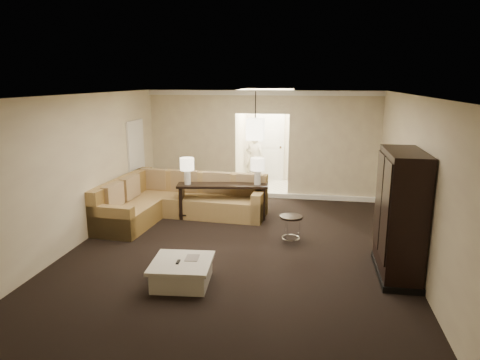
% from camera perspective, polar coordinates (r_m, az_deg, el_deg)
% --- Properties ---
extents(ground, '(8.00, 8.00, 0.00)m').
position_cam_1_polar(ground, '(7.75, -0.78, -9.97)').
color(ground, black).
rests_on(ground, ground).
extents(wall_back, '(6.00, 0.04, 2.80)m').
position_cam_1_polar(wall_back, '(11.21, 2.93, 4.72)').
color(wall_back, beige).
rests_on(wall_back, ground).
extents(wall_front, '(6.00, 0.04, 2.80)m').
position_cam_1_polar(wall_front, '(3.67, -12.62, -13.89)').
color(wall_front, beige).
rests_on(wall_front, ground).
extents(wall_left, '(0.04, 8.00, 2.80)m').
position_cam_1_polar(wall_left, '(8.39, -21.41, 0.93)').
color(wall_left, beige).
rests_on(wall_left, ground).
extents(wall_right, '(0.04, 8.00, 2.80)m').
position_cam_1_polar(wall_right, '(7.40, 22.69, -0.74)').
color(wall_right, beige).
rests_on(wall_right, ground).
extents(ceiling, '(6.00, 8.00, 0.02)m').
position_cam_1_polar(ceiling, '(7.13, -0.85, 11.18)').
color(ceiling, white).
rests_on(ceiling, wall_back).
extents(crown_molding, '(6.00, 0.10, 0.12)m').
position_cam_1_polar(crown_molding, '(11.04, 2.98, 11.53)').
color(crown_molding, white).
rests_on(crown_molding, wall_back).
extents(baseboard, '(6.00, 0.10, 0.12)m').
position_cam_1_polar(baseboard, '(11.43, 2.82, -1.97)').
color(baseboard, white).
rests_on(baseboard, ground).
extents(side_door, '(0.05, 0.90, 2.10)m').
position_cam_1_polar(side_door, '(10.88, -13.61, 2.24)').
color(side_door, white).
rests_on(side_door, ground).
extents(foyer, '(1.44, 2.02, 2.80)m').
position_cam_1_polar(foyer, '(12.54, 3.66, 5.16)').
color(foyer, white).
rests_on(foyer, ground).
extents(sectional_sofa, '(3.35, 2.62, 0.96)m').
position_cam_1_polar(sectional_sofa, '(9.75, -8.66, -2.82)').
color(sectional_sofa, brown).
rests_on(sectional_sofa, ground).
extents(coffee_table, '(0.98, 0.98, 0.38)m').
position_cam_1_polar(coffee_table, '(6.75, -7.73, -12.05)').
color(coffee_table, beige).
rests_on(coffee_table, ground).
extents(console_table, '(2.07, 0.76, 0.78)m').
position_cam_1_polar(console_table, '(9.62, -2.34, -2.40)').
color(console_table, black).
rests_on(console_table, ground).
extents(armoire, '(0.60, 1.40, 2.01)m').
position_cam_1_polar(armoire, '(7.15, 20.50, -4.66)').
color(armoire, black).
rests_on(armoire, ground).
extents(drink_table, '(0.43, 0.43, 0.54)m').
position_cam_1_polar(drink_table, '(8.24, 6.82, -5.79)').
color(drink_table, black).
rests_on(drink_table, ground).
extents(table_lamp_left, '(0.31, 0.31, 0.60)m').
position_cam_1_polar(table_lamp_left, '(9.53, -7.07, 1.77)').
color(table_lamp_left, white).
rests_on(table_lamp_left, console_table).
extents(table_lamp_right, '(0.31, 0.31, 0.60)m').
position_cam_1_polar(table_lamp_right, '(9.44, 2.35, 1.75)').
color(table_lamp_right, white).
rests_on(table_lamp_right, console_table).
extents(pendant_light, '(0.38, 0.38, 1.09)m').
position_cam_1_polar(pendant_light, '(9.86, 2.06, 6.80)').
color(pendant_light, black).
rests_on(pendant_light, ceiling).
extents(person, '(0.66, 0.49, 1.67)m').
position_cam_1_polar(person, '(12.76, 1.97, 3.21)').
color(person, beige).
rests_on(person, ground).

